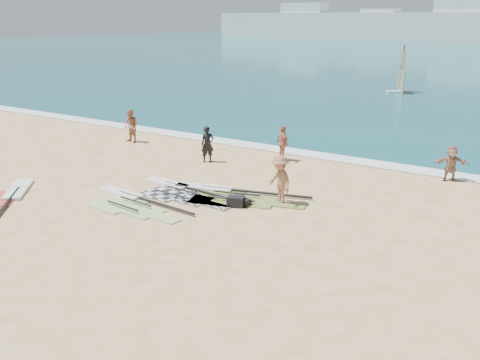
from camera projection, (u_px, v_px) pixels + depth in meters
The scene contains 13 objects.
ground at pixel (134, 233), 17.02m from camera, with size 300.00×300.00×0.00m, color #E5C086.
surf_line at pixel (307, 154), 26.84m from camera, with size 300.00×1.20×0.04m, color white.
rig_grey at pixel (177, 191), 21.05m from camera, with size 4.97×2.12×0.19m.
rig_green at pixel (129, 201), 19.82m from camera, with size 4.92×2.13×0.19m.
rig_orange at pixel (226, 194), 20.63m from camera, with size 5.66×2.98×0.20m.
gear_bag_near at pixel (236, 201), 19.39m from camera, with size 0.60×0.44×0.38m, color black.
gear_bag_far at pixel (244, 202), 19.48m from camera, with size 0.44×0.31×0.26m, color black.
person_wetsuit at pixel (208, 144), 25.19m from camera, with size 0.62×0.41×1.71m, color black.
beachgoer_left at pixel (131, 126), 29.15m from camera, with size 0.89×0.69×1.83m, color #A96D4D.
beachgoer_mid at pixel (280, 180), 19.47m from camera, with size 1.18×0.68×1.82m, color #976346.
beachgoer_back at pixel (283, 143), 25.46m from camera, with size 0.99×0.41×1.70m, color #B77458.
beachgoer_right at pixel (451, 163), 22.27m from camera, with size 1.41×0.45×1.52m, color #A27357.
windsurfer_left at pixel (401, 79), 48.47m from camera, with size 2.36×2.49×4.30m.
Camera 1 is at (11.52, -11.31, 6.59)m, focal length 40.00 mm.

